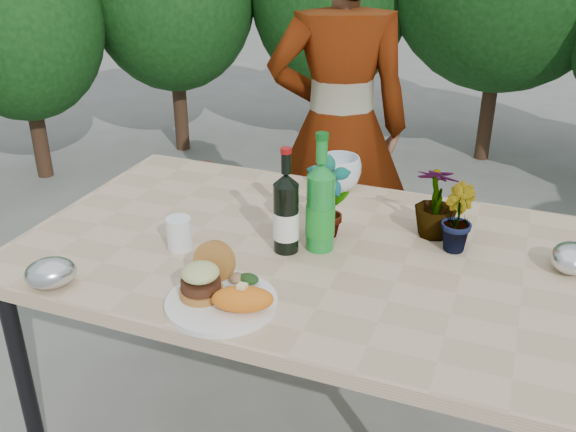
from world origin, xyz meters
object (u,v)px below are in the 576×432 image
(dinner_plate, at_px, (222,302))
(patio_table, at_px, (298,262))
(wine_bottle, at_px, (286,214))
(person, at_px, (339,130))

(dinner_plate, bearing_deg, patio_table, 79.41)
(dinner_plate, xyz_separation_m, wine_bottle, (0.05, 0.32, 0.11))
(person, bearing_deg, wine_bottle, 76.21)
(dinner_plate, relative_size, person, 0.17)
(dinner_plate, distance_m, person, 1.25)
(patio_table, xyz_separation_m, dinner_plate, (-0.07, -0.36, 0.06))
(patio_table, relative_size, wine_bottle, 5.15)
(dinner_plate, distance_m, wine_bottle, 0.34)
(dinner_plate, xyz_separation_m, person, (-0.08, 1.25, 0.05))
(dinner_plate, height_order, wine_bottle, wine_bottle)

